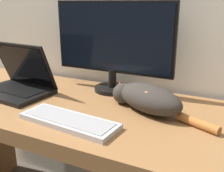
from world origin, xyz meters
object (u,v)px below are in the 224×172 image
monitor (113,44)px  cat (147,98)px  external_keyboard (69,121)px  laptop (18,83)px

monitor → cat: size_ratio=1.32×
external_keyboard → cat: 0.33m
external_keyboard → laptop: bearing=162.4°
laptop → cat: 0.65m
monitor → laptop: (-0.40, -0.24, -0.19)m
external_keyboard → cat: size_ratio=0.85×
laptop → cat: (0.64, 0.06, 0.01)m
external_keyboard → monitor: bearing=98.2°
monitor → external_keyboard: 0.47m
laptop → external_keyboard: bearing=-17.4°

